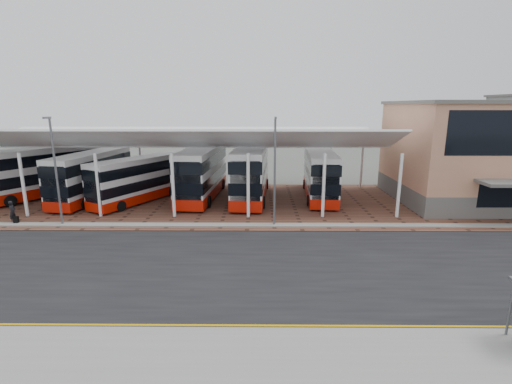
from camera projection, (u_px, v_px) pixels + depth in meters
ground at (244, 260)px, 21.76m from camera, size 140.00×140.00×0.00m
road at (244, 267)px, 20.79m from camera, size 120.00×14.00×0.02m
forecourt at (271, 203)px, 34.40m from camera, size 72.00×16.00×0.06m
sidewalk at (234, 362)px, 12.99m from camera, size 120.00×4.00×0.14m
north_kerb at (248, 225)px, 27.78m from camera, size 120.00×0.80×0.14m
yellow_line_near at (238, 330)px, 14.94m from camera, size 120.00×0.12×0.01m
yellow_line_far at (238, 325)px, 15.24m from camera, size 120.00×0.12×0.01m
canopy at (185, 139)px, 34.05m from camera, size 37.00×11.63×7.07m
terminal at (499, 152)px, 34.08m from camera, size 18.40×14.40×9.25m
lamp_west at (55, 168)px, 26.98m from camera, size 0.16×0.90×8.07m
lamp_east at (275, 169)px, 26.86m from camera, size 0.16×0.90×8.07m
bus_0 at (41, 173)px, 36.07m from camera, size 8.25×11.44×4.82m
bus_1 at (92, 176)px, 35.10m from camera, size 3.97×11.14×4.49m
bus_2 at (138, 180)px, 34.26m from camera, size 6.77×9.88×4.12m
bus_3 at (202, 173)px, 35.85m from camera, size 3.59×11.91×4.84m
bus_4 at (251, 173)px, 35.64m from camera, size 3.56×12.21×4.97m
bus_5 at (320, 174)px, 35.93m from camera, size 3.29×11.09×4.51m
pedestrian at (13, 212)px, 28.31m from camera, size 0.48×0.67×1.72m
suitcase at (16, 220)px, 28.12m from camera, size 0.34×0.24×0.58m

